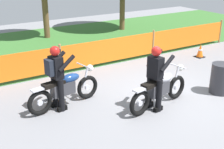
# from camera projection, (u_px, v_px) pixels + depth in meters

# --- Properties ---
(ground) EXTENTS (24.00, 24.00, 0.02)m
(ground) POSITION_uv_depth(u_px,v_px,m) (162.00, 93.00, 8.78)
(ground) COLOR gray
(grass_verge) EXTENTS (24.00, 7.05, 0.01)m
(grass_verge) POSITION_uv_depth(u_px,v_px,m) (72.00, 43.00, 13.89)
(grass_verge) COLOR #386B2D
(grass_verge) RESTS_ON ground
(barrier_fence) EXTENTS (11.78, 0.08, 1.05)m
(barrier_fence) POSITION_uv_depth(u_px,v_px,m) (111.00, 50.00, 10.89)
(barrier_fence) COLOR #997547
(barrier_fence) RESTS_ON ground
(motorcycle_lead) EXTENTS (2.13, 0.68, 1.01)m
(motorcycle_lead) POSITION_uv_depth(u_px,v_px,m) (160.00, 89.00, 7.80)
(motorcycle_lead) COLOR black
(motorcycle_lead) RESTS_ON ground
(motorcycle_trailing) EXTENTS (2.12, 0.65, 1.01)m
(motorcycle_trailing) POSITION_uv_depth(u_px,v_px,m) (65.00, 89.00, 7.82)
(motorcycle_trailing) COLOR black
(motorcycle_trailing) RESTS_ON ground
(rider_lead) EXTENTS (0.63, 0.62, 1.69)m
(rider_lead) POSITION_uv_depth(u_px,v_px,m) (155.00, 76.00, 7.51)
(rider_lead) COLOR black
(rider_lead) RESTS_ON ground
(rider_trailing) EXTENTS (0.73, 0.61, 1.69)m
(rider_trailing) POSITION_uv_depth(u_px,v_px,m) (56.00, 75.00, 7.51)
(rider_trailing) COLOR black
(rider_trailing) RESTS_ON ground
(traffic_cone) EXTENTS (0.32, 0.32, 0.53)m
(traffic_cone) POSITION_uv_depth(u_px,v_px,m) (200.00, 51.00, 11.79)
(traffic_cone) COLOR black
(traffic_cone) RESTS_ON ground
(spare_drum) EXTENTS (0.58, 0.58, 0.88)m
(spare_drum) POSITION_uv_depth(u_px,v_px,m) (221.00, 78.00, 8.62)
(spare_drum) COLOR #2D2D33
(spare_drum) RESTS_ON ground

